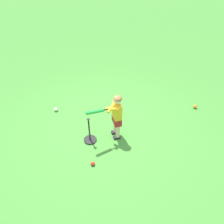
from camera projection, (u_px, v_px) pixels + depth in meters
name	position (u px, v px, depth m)	size (l,w,h in m)	color
ground_plane	(101.00, 130.00, 5.07)	(40.00, 40.00, 0.00)	#479338
child_batter	(115.00, 114.00, 4.51)	(0.77, 0.33, 1.08)	#232328
play_ball_behind_batter	(56.00, 109.00, 5.58)	(0.10, 0.10, 0.10)	white
play_ball_far_right	(93.00, 164.00, 4.29)	(0.08, 0.08, 0.08)	red
play_ball_center_lawn	(195.00, 107.00, 5.67)	(0.10, 0.10, 0.10)	orange
batting_tee	(90.00, 137.00, 4.76)	(0.28, 0.28, 0.62)	black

